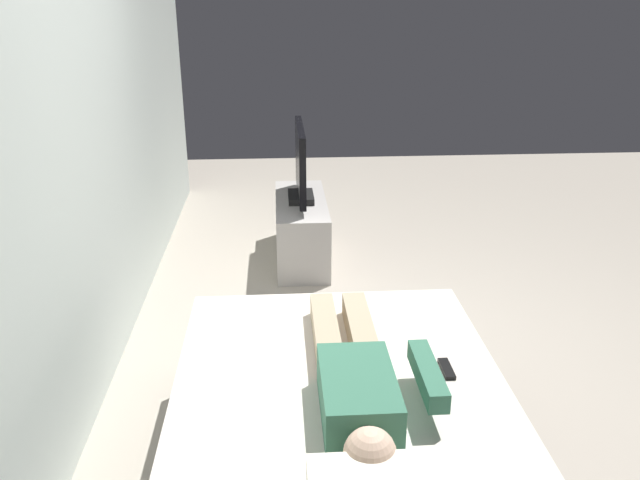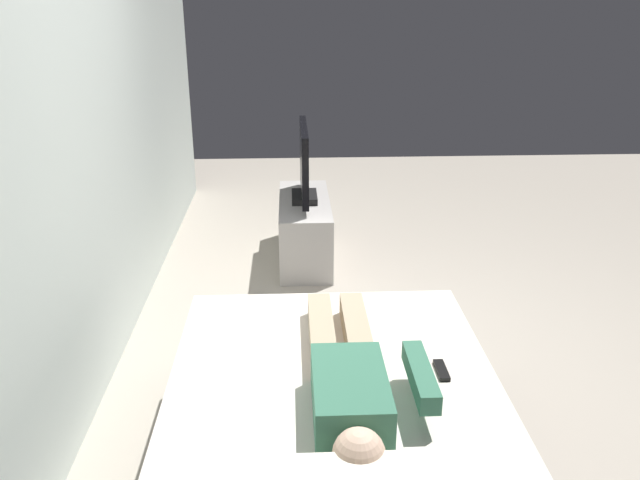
{
  "view_description": "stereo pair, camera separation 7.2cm",
  "coord_description": "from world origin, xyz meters",
  "views": [
    {
      "loc": [
        -3.22,
        0.51,
        2.07
      ],
      "look_at": [
        0.28,
        0.27,
        0.69
      ],
      "focal_mm": 36.06,
      "sensor_mm": 36.0,
      "label": 1
    },
    {
      "loc": [
        -3.23,
        0.44,
        2.07
      ],
      "look_at": [
        0.28,
        0.27,
        0.69
      ],
      "focal_mm": 36.06,
      "sensor_mm": 36.0,
      "label": 2
    }
  ],
  "objects": [
    {
      "name": "tv",
      "position": [
        1.65,
        0.33,
        0.78
      ],
      "size": [
        0.88,
        0.2,
        0.59
      ],
      "color": "black",
      "rests_on": "tv_stand"
    },
    {
      "name": "tv_stand",
      "position": [
        1.65,
        0.33,
        0.25
      ],
      "size": [
        1.1,
        0.4,
        0.5
      ],
      "primitive_type": "cube",
      "color": "#B7B2AD",
      "rests_on": "ground"
    },
    {
      "name": "back_wall",
      "position": [
        0.4,
        1.52,
        1.4
      ],
      "size": [
        6.4,
        0.1,
        2.8
      ],
      "primitive_type": "cube",
      "color": "silver",
      "rests_on": "ground"
    },
    {
      "name": "ground_plane",
      "position": [
        0.0,
        0.0,
        0.0
      ],
      "size": [
        10.0,
        10.0,
        0.0
      ],
      "primitive_type": "plane",
      "color": "#ADA393"
    },
    {
      "name": "remote",
      "position": [
        -0.91,
        -0.19,
        0.55
      ],
      "size": [
        0.15,
        0.04,
        0.02
      ],
      "primitive_type": "cube",
      "color": "black",
      "rests_on": "bed"
    },
    {
      "name": "person",
      "position": [
        -1.06,
        0.21,
        0.62
      ],
      "size": [
        1.26,
        0.46,
        0.18
      ],
      "color": "#387056",
      "rests_on": "bed"
    },
    {
      "name": "bed",
      "position": [
        -1.09,
        0.27,
        0.26
      ],
      "size": [
        2.02,
        1.46,
        0.54
      ],
      "color": "#333338",
      "rests_on": "ground"
    }
  ]
}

